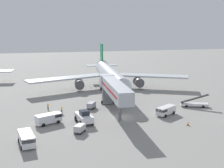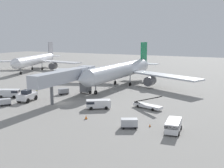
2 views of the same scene
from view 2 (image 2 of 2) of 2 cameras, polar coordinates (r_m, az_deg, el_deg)
The scene contains 16 objects.
ground_plane at distance 63.44m, azimuth -10.25°, elevation -3.88°, with size 300.00×300.00×0.00m, color gray.
airplane_at_gate at distance 83.22m, azimuth 2.04°, elevation 2.76°, with size 48.47×43.99×12.63m.
jet_bridge at distance 66.01m, azimuth -8.98°, elevation 1.48°, with size 3.83×21.28×7.16m.
pushback_tug at distance 66.85m, azimuth -17.03°, elevation -2.35°, with size 3.42×5.54×2.67m.
belt_loader_truck at distance 58.21m, azimuth 7.33°, elevation -4.29°, with size 6.64×3.66×3.10m.
service_van_rear_right at distance 45.00m, azimuth 12.46°, elevation -8.33°, with size 2.69×5.07×1.87m.
service_van_far_right at distance 57.58m, azimuth -2.97°, elevation -4.04°, with size 5.22×4.30×1.88m.
service_van_mid_right at distance 72.31m, azimuth -20.29°, elevation -1.70°, with size 5.38×3.86×1.99m.
baggage_cart_near_left at distance 64.46m, azimuth -21.11°, elevation -3.43°, with size 2.38×2.66×1.49m.
baggage_cart_outer_left at distance 45.94m, azimuth 3.55°, elevation -7.99°, with size 3.03×2.45×1.60m.
baggage_cart_outer_right at distance 72.48m, azimuth -9.93°, elevation -1.46°, with size 2.43×2.79×1.48m.
ground_crew_worker_foreground at distance 79.63m, azimuth -15.05°, elevation -0.60°, with size 0.34×0.34×1.62m.
ground_crew_worker_midground at distance 75.12m, azimuth -15.16°, elevation -1.23°, with size 0.40×0.40×1.62m.
safety_cone_alpha at distance 47.17m, azimuth 7.79°, elevation -8.39°, with size 0.33×0.33×0.51m.
safety_cone_bravo at distance 50.97m, azimuth -5.35°, elevation -6.78°, with size 0.50×0.50×0.76m.
airplane_background at distance 124.90m, azimuth -15.27°, elevation 4.74°, with size 39.65×41.46×11.73m.
Camera 2 is at (36.69, -49.50, 15.10)m, focal length 44.54 mm.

